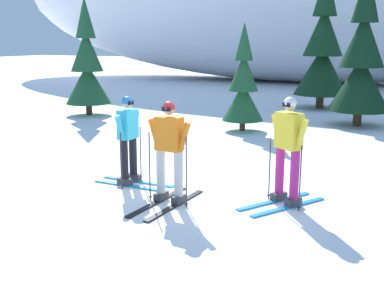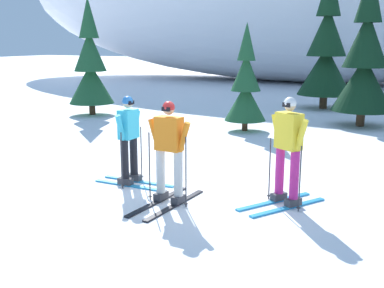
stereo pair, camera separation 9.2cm
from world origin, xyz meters
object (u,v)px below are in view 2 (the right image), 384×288
at_px(pine_tree_far_left, 90,66).
at_px(skier_yellow_jacket, 288,148).
at_px(pine_tree_center_right, 365,61).
at_px(skier_orange_jacket, 169,150).
at_px(pine_tree_left, 246,86).
at_px(pine_tree_center_left, 326,50).
at_px(skier_cyan_jacket, 129,139).

bearing_deg(pine_tree_far_left, skier_yellow_jacket, -35.14).
relative_size(pine_tree_far_left, pine_tree_center_right, 0.86).
xyz_separation_m(skier_yellow_jacket, pine_tree_center_right, (0.09, 8.39, 1.11)).
height_order(skier_orange_jacket, pine_tree_left, pine_tree_left).
relative_size(pine_tree_far_left, pine_tree_center_left, 0.77).
distance_m(skier_cyan_jacket, pine_tree_center_left, 12.26).
xyz_separation_m(pine_tree_far_left, pine_tree_center_right, (9.25, 1.95, 0.30)).
distance_m(skier_yellow_jacket, pine_tree_left, 6.66).
distance_m(pine_tree_left, pine_tree_center_left, 6.16).
xyz_separation_m(skier_yellow_jacket, skier_orange_jacket, (-1.80, -0.80, -0.05)).
relative_size(skier_orange_jacket, pine_tree_center_left, 0.32).
bearing_deg(pine_tree_far_left, skier_orange_jacket, -44.55).
relative_size(skier_cyan_jacket, skier_orange_jacket, 0.97).
bearing_deg(pine_tree_center_left, skier_cyan_jacket, -95.65).
bearing_deg(pine_tree_center_left, pine_tree_center_right, -61.73).
bearing_deg(skier_orange_jacket, skier_yellow_jacket, 24.01).
distance_m(skier_cyan_jacket, pine_tree_far_left, 9.09).
relative_size(pine_tree_center_left, pine_tree_center_right, 1.12).
height_order(pine_tree_left, pine_tree_center_left, pine_tree_center_left).
bearing_deg(pine_tree_center_left, pine_tree_left, -100.82).
xyz_separation_m(skier_cyan_jacket, pine_tree_left, (0.06, 6.14, 0.47)).
xyz_separation_m(skier_cyan_jacket, pine_tree_center_left, (1.20, 12.12, 1.44)).
distance_m(skier_orange_jacket, pine_tree_center_right, 9.46).
height_order(skier_orange_jacket, pine_tree_far_left, pine_tree_far_left).
bearing_deg(pine_tree_left, skier_yellow_jacket, -63.64).
bearing_deg(pine_tree_center_right, pine_tree_far_left, -168.10).
height_order(pine_tree_far_left, pine_tree_center_left, pine_tree_center_left).
xyz_separation_m(pine_tree_far_left, pine_tree_center_left, (7.35, 5.48, 0.54)).
bearing_deg(skier_orange_jacket, skier_cyan_jacket, 153.20).
bearing_deg(skier_yellow_jacket, pine_tree_left, 116.36).
bearing_deg(skier_yellow_jacket, skier_cyan_jacket, -176.40).
xyz_separation_m(pine_tree_left, pine_tree_center_right, (3.04, 2.44, 0.72)).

